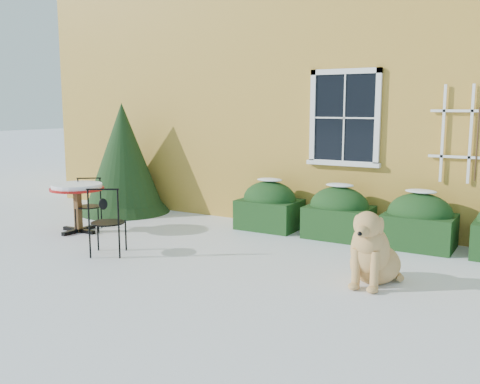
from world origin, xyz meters
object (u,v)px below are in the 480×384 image
Objects in this scene: patio_chair_near at (107,221)px; dog at (372,254)px; bistro_table at (77,192)px; patio_chair_far at (89,205)px; evergreen_shrub at (124,169)px.

patio_chair_near is 3.79m from dog.
bistro_table is 5.24m from dog.
patio_chair_far is 5.20m from dog.
bistro_table is 1.00× the size of patio_chair_far.
dog is at bearing -18.60° from evergreen_shrub.
patio_chair_far is (0.60, -1.56, -0.44)m from evergreen_shrub.
evergreen_shrub is 1.73m from patio_chair_far.
bistro_table is at bearing -72.73° from evergreen_shrub.
evergreen_shrub reaches higher than patio_chair_near.
dog is at bearing 159.86° from patio_chair_near.
evergreen_shrub is at bearing 73.56° from patio_chair_far.
dog is at bearing -1.94° from bistro_table.
patio_chair_far is at bearing -65.53° from patio_chair_near.
dog is (5.18, -0.38, -0.07)m from patio_chair_far.
bistro_table is (0.55, -1.77, -0.19)m from evergreen_shrub.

